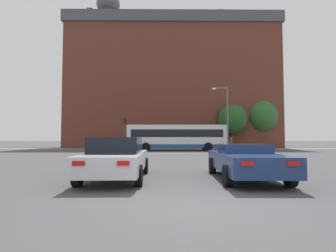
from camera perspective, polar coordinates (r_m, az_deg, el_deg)
ground_plane at (r=5.71m, az=5.76°, el=-16.89°), size 400.00×400.00×0.00m
stop_line_strip at (r=26.16m, az=0.78°, el=-5.91°), size 9.43×0.30×0.01m
far_pavement at (r=37.64m, az=0.37°, el=-4.98°), size 70.48×2.50×0.01m
brick_civic_building at (r=47.39m, az=0.77°, el=8.97°), size 35.23×12.62×27.99m
car_saloon_left at (r=9.35m, az=-11.07°, el=-6.78°), size 2.04×4.82×1.44m
car_roadster_right at (r=9.53m, az=16.36°, el=-7.21°), size 2.13×4.83×1.21m
bus_crossing_lead at (r=31.79m, az=1.87°, el=-2.40°), size 11.75×2.77×3.07m
traffic_light_far_right at (r=37.73m, az=9.31°, el=-1.09°), size 0.26×0.31×3.75m
traffic_light_far_left at (r=37.31m, az=-9.35°, el=-0.51°), size 0.26×0.31×4.33m
street_lamp_junction at (r=30.29m, az=12.28°, el=2.95°), size 1.85×0.36×7.31m
pedestrian_waiting at (r=36.91m, az=3.81°, el=-3.57°), size 0.44×0.44×1.61m
pedestrian_walking_east at (r=37.70m, az=5.23°, el=-3.58°), size 0.27×0.42×1.58m
pedestrian_walking_west at (r=39.53m, az=13.51°, el=-3.45°), size 0.44×0.30×1.61m
tree_by_building at (r=43.97m, az=19.78°, el=1.90°), size 4.82×4.82×7.46m
tree_kerbside at (r=40.92m, az=13.78°, el=1.44°), size 4.41×4.41×6.74m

